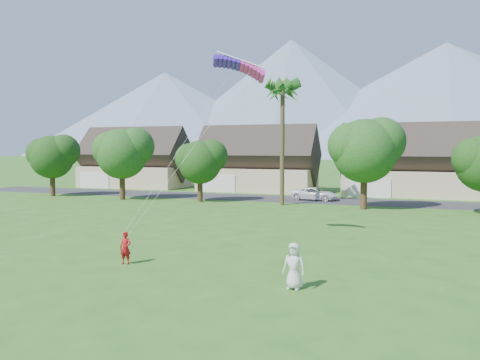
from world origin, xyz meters
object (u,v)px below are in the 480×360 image
at_px(kite_flyer, 125,248).
at_px(watcher, 294,266).
at_px(parked_car, 315,194).
at_px(parafoil_kite, 240,65).

xyz_separation_m(kite_flyer, watcher, (8.81, -1.24, 0.15)).
xyz_separation_m(watcher, parked_car, (-5.01, 32.52, -0.26)).
height_order(watcher, parafoil_kite, parafoil_kite).
distance_m(watcher, parked_car, 32.90).
bearing_deg(parafoil_kite, parked_car, 72.31).
height_order(parked_car, parafoil_kite, parafoil_kite).
relative_size(kite_flyer, parafoil_kite, 0.48).
xyz_separation_m(watcher, parafoil_kite, (-5.18, 8.13, 9.73)).
height_order(kite_flyer, parked_car, kite_flyer).
xyz_separation_m(parked_car, parafoil_kite, (-0.17, -24.39, 9.99)).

